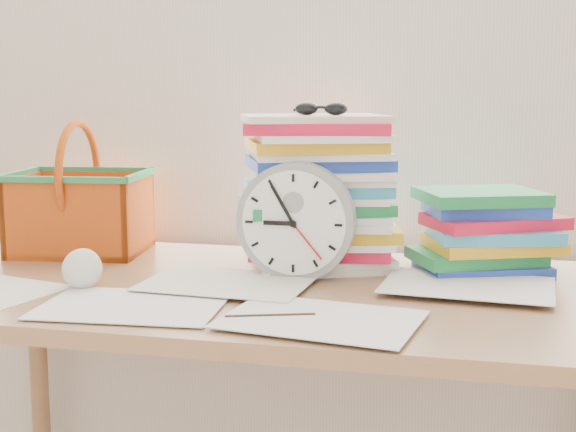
% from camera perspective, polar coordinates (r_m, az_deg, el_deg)
% --- Properties ---
extents(curtain, '(2.40, 0.01, 2.50)m').
position_cam_1_polar(curtain, '(1.85, 0.96, 14.79)').
color(curtain, silver).
rests_on(curtain, room_shell).
extents(desk, '(1.40, 0.70, 0.75)m').
position_cam_1_polar(desk, '(1.54, -2.09, -7.57)').
color(desk, '#916843').
rests_on(desk, ground).
extents(paper_stack, '(0.38, 0.34, 0.31)m').
position_cam_1_polar(paper_stack, '(1.65, 2.25, 1.78)').
color(paper_stack, white).
rests_on(paper_stack, desk).
extents(clock, '(0.23, 0.05, 0.23)m').
position_cam_1_polar(clock, '(1.53, 0.59, -0.38)').
color(clock, gray).
rests_on(clock, desk).
extents(sunglasses, '(0.13, 0.11, 0.03)m').
position_cam_1_polar(sunglasses, '(1.60, 2.37, 7.64)').
color(sunglasses, black).
rests_on(sunglasses, paper_stack).
extents(book_stack, '(0.34, 0.30, 0.17)m').
position_cam_1_polar(book_stack, '(1.63, 13.88, -1.16)').
color(book_stack, white).
rests_on(book_stack, desk).
extents(basket, '(0.32, 0.26, 0.29)m').
position_cam_1_polar(basket, '(1.85, -14.61, 1.92)').
color(basket, '#DD5B15').
rests_on(basket, desk).
extents(crumpled_ball, '(0.07, 0.07, 0.07)m').
position_cam_1_polar(crumpled_ball, '(1.52, -14.44, -3.62)').
color(crumpled_ball, white).
rests_on(crumpled_ball, desk).
extents(pen, '(0.14, 0.05, 0.01)m').
position_cam_1_polar(pen, '(1.29, -1.28, -7.18)').
color(pen, black).
rests_on(pen, desk).
extents(scattered_papers, '(1.26, 0.42, 0.02)m').
position_cam_1_polar(scattered_papers, '(1.52, -2.11, -4.64)').
color(scattered_papers, white).
rests_on(scattered_papers, desk).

